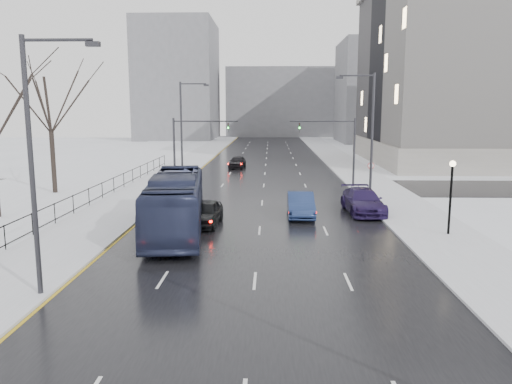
# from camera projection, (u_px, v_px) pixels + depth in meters

# --- Properties ---
(road) EXTENTS (16.00, 150.00, 0.04)m
(road) POSITION_uv_depth(u_px,v_px,m) (265.00, 172.00, 58.89)
(road) COLOR black
(road) RESTS_ON ground
(cross_road) EXTENTS (130.00, 10.00, 0.04)m
(cross_road) POSITION_uv_depth(u_px,v_px,m) (264.00, 187.00, 47.06)
(cross_road) COLOR black
(cross_road) RESTS_ON ground
(sidewalk_left) EXTENTS (5.00, 150.00, 0.16)m
(sidewalk_left) POSITION_uv_depth(u_px,v_px,m) (177.00, 171.00, 59.19)
(sidewalk_left) COLOR silver
(sidewalk_left) RESTS_ON ground
(sidewalk_right) EXTENTS (5.00, 150.00, 0.16)m
(sidewalk_right) POSITION_uv_depth(u_px,v_px,m) (354.00, 171.00, 58.57)
(sidewalk_right) COLOR silver
(sidewalk_right) RESTS_ON ground
(park_strip) EXTENTS (14.00, 150.00, 0.12)m
(park_strip) POSITION_uv_depth(u_px,v_px,m) (98.00, 171.00, 59.47)
(park_strip) COLOR white
(park_strip) RESTS_ON ground
(tree_park_e) EXTENTS (9.45, 9.45, 13.50)m
(tree_park_e) POSITION_uv_depth(u_px,v_px,m) (55.00, 194.00, 43.65)
(tree_park_e) COLOR black
(tree_park_e) RESTS_ON ground
(iron_fence) EXTENTS (0.06, 70.00, 1.30)m
(iron_fence) POSITION_uv_depth(u_px,v_px,m) (40.00, 219.00, 29.55)
(iron_fence) COLOR black
(iron_fence) RESTS_ON sidewalk_left
(streetlight_r_mid) EXTENTS (2.95, 0.25, 10.00)m
(streetlight_r_mid) POSITION_uv_depth(u_px,v_px,m) (369.00, 132.00, 38.01)
(streetlight_r_mid) COLOR #2D2D33
(streetlight_r_mid) RESTS_ON ground
(streetlight_l_near) EXTENTS (2.95, 0.25, 10.00)m
(streetlight_l_near) POSITION_uv_depth(u_px,v_px,m) (37.00, 155.00, 18.77)
(streetlight_l_near) COLOR #2D2D33
(streetlight_l_near) RESTS_ON ground
(streetlight_l_far) EXTENTS (2.95, 0.25, 10.00)m
(streetlight_l_far) POSITION_uv_depth(u_px,v_px,m) (184.00, 126.00, 50.32)
(streetlight_l_far) COLOR #2D2D33
(streetlight_l_far) RESTS_ON ground
(lamppost_r_mid) EXTENTS (0.36, 0.36, 4.28)m
(lamppost_r_mid) POSITION_uv_depth(u_px,v_px,m) (451.00, 187.00, 28.51)
(lamppost_r_mid) COLOR black
(lamppost_r_mid) RESTS_ON sidewalk_right
(mast_signal_right) EXTENTS (6.10, 0.33, 6.50)m
(mast_signal_right) POSITION_uv_depth(u_px,v_px,m) (343.00, 144.00, 46.17)
(mast_signal_right) COLOR #2D2D33
(mast_signal_right) RESTS_ON ground
(mast_signal_left) EXTENTS (6.10, 0.33, 6.50)m
(mast_signal_left) POSITION_uv_depth(u_px,v_px,m) (185.00, 144.00, 46.60)
(mast_signal_left) COLOR #2D2D33
(mast_signal_left) RESTS_ON ground
(no_uturn_sign) EXTENTS (0.60, 0.06, 2.70)m
(no_uturn_sign) POSITION_uv_depth(u_px,v_px,m) (371.00, 169.00, 42.47)
(no_uturn_sign) COLOR #2D2D33
(no_uturn_sign) RESTS_ON sidewalk_right
(bldg_far_right) EXTENTS (24.00, 20.00, 22.00)m
(bldg_far_right) POSITION_uv_depth(u_px,v_px,m) (394.00, 92.00, 110.48)
(bldg_far_right) COLOR slate
(bldg_far_right) RESTS_ON ground
(bldg_far_left) EXTENTS (18.00, 22.00, 28.00)m
(bldg_far_left) POSITION_uv_depth(u_px,v_px,m) (178.00, 81.00, 121.31)
(bldg_far_left) COLOR slate
(bldg_far_left) RESTS_ON ground
(bldg_far_center) EXTENTS (30.00, 18.00, 18.00)m
(bldg_far_center) POSITION_uv_depth(u_px,v_px,m) (283.00, 103.00, 136.16)
(bldg_far_center) COLOR slate
(bldg_far_center) RESTS_ON ground
(bus) EXTENTS (4.48, 12.91, 3.52)m
(bus) POSITION_uv_depth(u_px,v_px,m) (176.00, 203.00, 29.57)
(bus) COLOR #252B49
(bus) RESTS_ON road
(sedan_center_near) EXTENTS (2.19, 4.78, 1.59)m
(sedan_center_near) POSITION_uv_depth(u_px,v_px,m) (205.00, 213.00, 31.53)
(sedan_center_near) COLOR black
(sedan_center_near) RESTS_ON road
(sedan_right_near) EXTENTS (1.76, 5.05, 1.66)m
(sedan_right_near) POSITION_uv_depth(u_px,v_px,m) (301.00, 204.00, 34.10)
(sedan_right_near) COLOR navy
(sedan_right_near) RESTS_ON road
(sedan_right_far) EXTENTS (2.70, 6.00, 1.71)m
(sedan_right_far) POSITION_uv_depth(u_px,v_px,m) (363.00, 201.00, 35.24)
(sedan_right_far) COLOR #241745
(sedan_right_far) RESTS_ON road
(sedan_center_far) EXTENTS (2.16, 4.63, 1.53)m
(sedan_center_far) POSITION_uv_depth(u_px,v_px,m) (237.00, 162.00, 61.99)
(sedan_center_far) COLOR black
(sedan_center_far) RESTS_ON road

